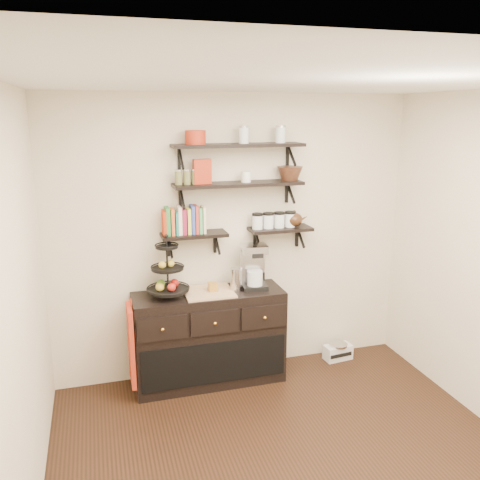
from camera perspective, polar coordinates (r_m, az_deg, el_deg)
name	(u,v)px	position (r m, az deg, el deg)	size (l,w,h in m)	color
floor	(301,479)	(3.99, 6.91, -25.13)	(3.50, 3.50, 0.00)	black
ceiling	(315,80)	(3.10, 8.44, 17.30)	(3.50, 3.50, 0.02)	white
back_wall	(235,238)	(4.89, -0.60, 0.28)	(3.50, 0.02, 2.70)	beige
left_wall	(14,332)	(3.10, -24.09, -9.40)	(0.02, 3.50, 2.70)	beige
shelf_top	(238,146)	(4.63, -0.19, 10.55)	(1.20, 0.27, 0.23)	black
shelf_mid	(238,184)	(4.67, -0.19, 6.26)	(1.20, 0.27, 0.23)	black
shelf_low_left	(194,235)	(4.67, -5.19, 0.53)	(0.60, 0.25, 0.23)	black
shelf_low_right	(280,230)	(4.89, 4.51, 1.18)	(0.60, 0.25, 0.23)	black
cookbooks	(186,221)	(4.62, -6.03, 2.13)	(0.40, 0.15, 0.26)	#A82C0E
glass_canisters	(274,221)	(4.85, 3.82, 2.13)	(0.43, 0.10, 0.13)	silver
sideboard	(209,337)	(4.90, -3.48, -10.86)	(1.40, 0.50, 0.92)	black
fruit_stand	(168,276)	(4.61, -8.08, -4.07)	(0.38, 0.38, 0.56)	black
candle	(213,287)	(4.72, -3.07, -5.25)	(0.08, 0.08, 0.08)	#9D6C24
coffee_maker	(253,267)	(4.80, 1.50, -3.05)	(0.25, 0.24, 0.43)	black
thermal_carafe	(236,280)	(4.73, -0.42, -4.47)	(0.11, 0.11, 0.22)	silver
apron	(131,345)	(4.69, -12.12, -11.46)	(0.04, 0.31, 0.72)	#A22911
radio	(338,351)	(5.55, 10.93, -12.18)	(0.30, 0.21, 0.17)	silver
recipe_box	(202,172)	(4.57, -4.27, 7.67)	(0.16, 0.06, 0.22)	#A02712
walnut_bowl	(290,174)	(4.81, 5.61, 7.44)	(0.24, 0.24, 0.13)	black
ramekins	(246,177)	(4.67, 0.67, 7.09)	(0.09, 0.09, 0.10)	white
teapot	(294,218)	(4.92, 6.11, 2.43)	(0.21, 0.16, 0.16)	#392111
red_pot	(195,137)	(4.53, -5.03, 11.42)	(0.18, 0.18, 0.12)	#A02712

